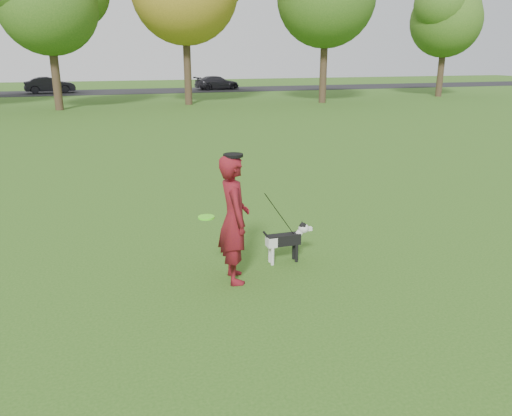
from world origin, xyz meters
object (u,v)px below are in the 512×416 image
object	(u,v)px
dog	(287,238)
car_right	(217,83)
man	(234,219)
car_mid	(50,85)

from	to	relation	value
dog	car_right	bearing A→B (deg)	77.97
man	car_right	distance (m)	41.49
man	dog	bearing A→B (deg)	-64.45
car_mid	dog	bearing A→B (deg)	-179.41
car_right	car_mid	bearing A→B (deg)	81.50
man	car_right	xyz separation A→B (m)	(9.51, 40.38, -0.31)
car_mid	car_right	distance (m)	14.64
dog	car_mid	bearing A→B (deg)	98.69
man	dog	size ratio (longest dim) A/B	2.20
car_mid	car_right	bearing A→B (deg)	-98.10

